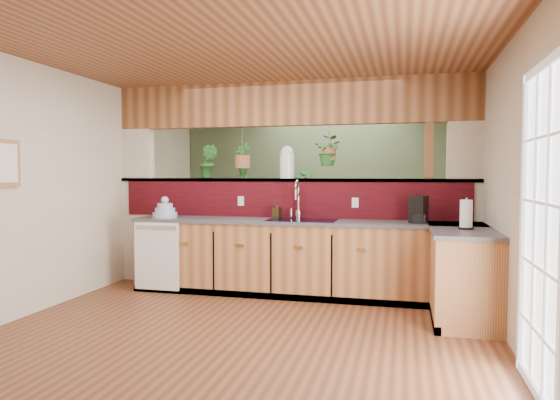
% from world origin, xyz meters
% --- Properties ---
extents(ground, '(4.60, 7.00, 0.01)m').
position_xyz_m(ground, '(0.00, 0.00, 0.00)').
color(ground, brown).
rests_on(ground, ground).
extents(ceiling, '(4.60, 7.00, 0.01)m').
position_xyz_m(ceiling, '(0.00, 0.00, 2.60)').
color(ceiling, brown).
rests_on(ceiling, ground).
extents(wall_back, '(4.60, 0.02, 2.60)m').
position_xyz_m(wall_back, '(0.00, 3.50, 1.30)').
color(wall_back, beige).
rests_on(wall_back, ground).
extents(wall_left, '(0.02, 7.00, 2.60)m').
position_xyz_m(wall_left, '(-2.30, 0.00, 1.30)').
color(wall_left, beige).
rests_on(wall_left, ground).
extents(wall_right, '(0.02, 7.00, 2.60)m').
position_xyz_m(wall_right, '(2.30, 0.00, 1.30)').
color(wall_right, beige).
rests_on(wall_right, ground).
extents(pass_through_partition, '(4.60, 0.21, 2.60)m').
position_xyz_m(pass_through_partition, '(0.03, 1.35, 1.19)').
color(pass_through_partition, beige).
rests_on(pass_through_partition, ground).
extents(pass_through_ledge, '(4.60, 0.21, 0.04)m').
position_xyz_m(pass_through_ledge, '(0.00, 1.35, 1.37)').
color(pass_through_ledge, brown).
rests_on(pass_through_ledge, ground).
extents(header_beam, '(4.60, 0.15, 0.55)m').
position_xyz_m(header_beam, '(0.00, 1.35, 2.33)').
color(header_beam, brown).
rests_on(header_beam, ground).
extents(sage_backwall, '(4.55, 0.02, 2.55)m').
position_xyz_m(sage_backwall, '(0.00, 3.48, 1.30)').
color(sage_backwall, '#4D6243').
rests_on(sage_backwall, ground).
extents(countertop, '(4.14, 1.52, 0.90)m').
position_xyz_m(countertop, '(0.84, 0.87, 0.45)').
color(countertop, '#9C6036').
rests_on(countertop, ground).
extents(dishwasher, '(0.58, 0.03, 0.82)m').
position_xyz_m(dishwasher, '(-1.48, 0.66, 0.46)').
color(dishwasher, white).
rests_on(dishwasher, ground).
extents(navy_sink, '(0.82, 0.50, 0.18)m').
position_xyz_m(navy_sink, '(0.25, 0.98, 0.82)').
color(navy_sink, black).
rests_on(navy_sink, countertop).
extents(french_door, '(0.06, 1.02, 2.16)m').
position_xyz_m(french_door, '(2.27, -1.30, 1.05)').
color(french_door, white).
rests_on(french_door, ground).
extents(framed_print, '(0.04, 0.35, 0.45)m').
position_xyz_m(framed_print, '(-2.27, -0.80, 1.55)').
color(framed_print, '#9C6036').
rests_on(framed_print, wall_left).
extents(faucet, '(0.21, 0.21, 0.48)m').
position_xyz_m(faucet, '(0.16, 1.13, 1.16)').
color(faucet, '#B7B7B2').
rests_on(faucet, countertop).
extents(dish_stack, '(0.31, 0.31, 0.27)m').
position_xyz_m(dish_stack, '(-1.47, 0.89, 0.98)').
color(dish_stack, '#9CA9CA').
rests_on(dish_stack, countertop).
extents(soap_dispenser, '(0.11, 0.11, 0.20)m').
position_xyz_m(soap_dispenser, '(-0.09, 1.13, 1.00)').
color(soap_dispenser, '#392814').
rests_on(soap_dispenser, countertop).
extents(coffee_maker, '(0.16, 0.27, 0.30)m').
position_xyz_m(coffee_maker, '(1.58, 0.98, 1.04)').
color(coffee_maker, black).
rests_on(coffee_maker, countertop).
extents(paper_towel, '(0.15, 0.15, 0.31)m').
position_xyz_m(paper_towel, '(2.02, 0.42, 1.04)').
color(paper_towel, black).
rests_on(paper_towel, countertop).
extents(glass_jar, '(0.18, 0.18, 0.41)m').
position_xyz_m(glass_jar, '(-0.02, 1.35, 1.59)').
color(glass_jar, silver).
rests_on(glass_jar, pass_through_ledge).
extents(ledge_plant_left, '(0.24, 0.20, 0.44)m').
position_xyz_m(ledge_plant_left, '(-1.08, 1.35, 1.61)').
color(ledge_plant_left, '#1F551E').
rests_on(ledge_plant_left, pass_through_ledge).
extents(hanging_plant_a, '(0.26, 0.23, 0.54)m').
position_xyz_m(hanging_plant_a, '(-0.61, 1.35, 1.77)').
color(hanging_plant_a, brown).
rests_on(hanging_plant_a, header_beam).
extents(hanging_plant_b, '(0.39, 0.35, 0.48)m').
position_xyz_m(hanging_plant_b, '(0.51, 1.35, 1.89)').
color(hanging_plant_b, brown).
rests_on(hanging_plant_b, header_beam).
extents(shelving_console, '(1.55, 0.89, 1.00)m').
position_xyz_m(shelving_console, '(-0.67, 3.25, 0.50)').
color(shelving_console, black).
rests_on(shelving_console, ground).
extents(shelf_plant_a, '(0.27, 0.23, 0.44)m').
position_xyz_m(shelf_plant_a, '(-1.19, 3.25, 1.22)').
color(shelf_plant_a, '#1F551E').
rests_on(shelf_plant_a, shelving_console).
extents(shelf_plant_b, '(0.31, 0.31, 0.51)m').
position_xyz_m(shelf_plant_b, '(-0.18, 3.25, 1.25)').
color(shelf_plant_b, '#1F551E').
rests_on(shelf_plant_b, shelving_console).
extents(floor_plant, '(0.75, 0.66, 0.80)m').
position_xyz_m(floor_plant, '(0.57, 2.76, 0.40)').
color(floor_plant, '#1F551E').
rests_on(floor_plant, ground).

